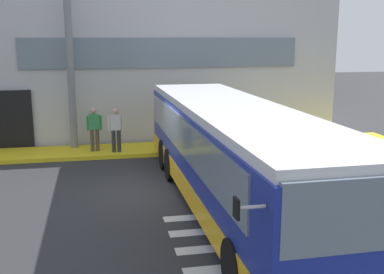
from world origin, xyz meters
name	(u,v)px	position (x,y,z in m)	size (l,w,h in m)	color
ground_plane	(159,189)	(0.00, 0.00, -0.01)	(80.00, 90.00, 0.02)	#2B2B2D
bay_paint_stripes	(275,243)	(2.00, -4.20, 0.00)	(4.40, 3.96, 0.01)	silver
terminal_building	(117,45)	(-0.67, 11.54, 4.04)	(19.14, 13.80, 8.09)	#B7B7BC
boarding_curb	(144,149)	(0.00, 4.80, 0.07)	(21.34, 2.00, 0.15)	yellow
entry_support_column	(71,70)	(-2.67, 5.40, 3.20)	(0.28, 0.28, 6.10)	slate
bus_main_foreground	(233,158)	(1.70, -1.88, 1.34)	(3.03, 12.36, 2.70)	navy
passenger_near_column	(94,126)	(-1.88, 4.65, 1.11)	(0.59, 0.39, 1.68)	#4C4233
passenger_by_doorway	(116,128)	(-1.07, 4.29, 1.08)	(0.59, 0.25, 1.68)	#2D2D33
safety_bollard_yellow	(215,144)	(2.60, 3.60, 0.45)	(0.18, 0.18, 0.90)	yellow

